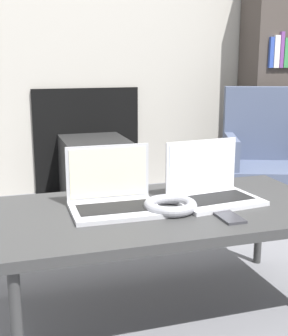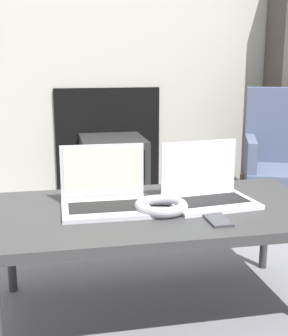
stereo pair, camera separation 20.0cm
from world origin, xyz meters
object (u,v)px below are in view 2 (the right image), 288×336
Objects in this scene: headphones at (161,206)px; tv at (113,168)px; laptop_left at (105,195)px; laptop_right at (207,189)px; phone at (217,219)px.

headphones is 1.63m from tv.
laptop_right is (0.40, -0.00, 0.00)m from laptop_left.
laptop_right is at bearing 80.61° from phone.
laptop_left is at bearing 148.53° from phone.
phone is at bearing -38.83° from headphones.
laptop_left is at bearing 155.91° from headphones.
headphones is (0.19, -0.09, -0.03)m from laptop_left.
laptop_right is 0.23m from phone.
laptop_left and laptop_right have the same top height.
laptop_right is at bearing 1.00° from laptop_left.
laptop_right is 2.38× the size of phone.
phone is (0.17, -0.13, -0.02)m from headphones.
laptop_left is 0.21m from headphones.
phone is (0.36, -0.22, -0.04)m from laptop_left.
laptop_left is 0.42m from phone.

